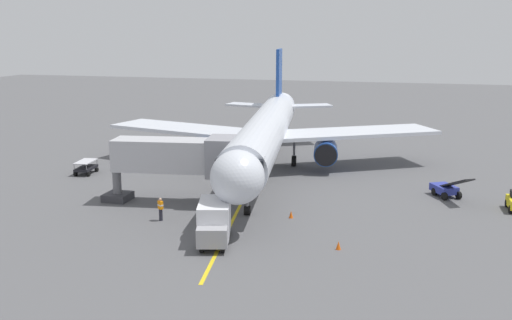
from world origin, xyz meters
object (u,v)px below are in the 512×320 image
Objects in this scene: box_truck_starboard_side at (214,222)px; ground_crew_marshaller at (161,209)px; baggage_cart_rear_apron at (86,167)px; belt_loader_near_nose at (446,189)px; jet_bridge at (184,157)px; safety_cone_nose_left at (338,245)px; safety_cone_nose_right at (291,214)px; airplane at (266,132)px.

ground_crew_marshaller is at bearing -30.86° from box_truck_starboard_side.
baggage_cart_rear_apron is at bearing -38.11° from box_truck_starboard_side.
jet_bridge is at bearing 19.75° from belt_loader_near_nose.
belt_loader_near_nose is at bearing -135.12° from box_truck_starboard_side.
ground_crew_marshaller is 17.08m from baggage_cart_rear_apron.
safety_cone_nose_left is at bearing -174.13° from box_truck_starboard_side.
ground_crew_marshaller is at bearing 139.32° from baggage_cart_rear_apron.
ground_crew_marshaller is at bearing 89.87° from jet_bridge.
safety_cone_nose_left is (-7.98, -0.82, -1.11)m from box_truck_starboard_side.
box_truck_starboard_side is at bearing 44.88° from belt_loader_near_nose.
safety_cone_nose_left is (-13.18, 2.29, -0.61)m from ground_crew_marshaller.
ground_crew_marshaller is (0.01, 4.65, -2.88)m from jet_bridge.
baggage_cart_rear_apron reaches higher than safety_cone_nose_right.
baggage_cart_rear_apron is 29.39m from safety_cone_nose_left.
belt_loader_near_nose is (-16.64, 4.65, -3.29)m from airplane.
safety_cone_nose_left is at bearing 152.82° from baggage_cart_rear_apron.
jet_bridge is (3.66, 11.95, -0.24)m from airplane.
box_truck_starboard_side reaches higher than safety_cone_nose_right.
safety_cone_nose_right is (4.17, -5.37, 0.00)m from safety_cone_nose_left.
box_truck_starboard_side is (-1.53, 19.70, -2.62)m from airplane.
jet_bridge is at bearing -90.13° from ground_crew_marshaller.
airplane is 73.24× the size of safety_cone_nose_left.
jet_bridge reaches higher than ground_crew_marshaller.
safety_cone_nose_right is (-5.35, 13.51, -3.73)m from airplane.
jet_bridge is 9.63m from box_truck_starboard_side.
belt_loader_near_nose is 15.92m from safety_cone_nose_left.
belt_loader_near_nose is 8.33× the size of safety_cone_nose_left.
baggage_cart_rear_apron is 5.01× the size of safety_cone_nose_left.
jet_bridge is 14.83m from baggage_cart_rear_apron.
airplane is 23.56× the size of ground_crew_marshaller.
safety_cone_nose_left is at bearing 170.15° from ground_crew_marshaller.
airplane reaches higher than box_truck_starboard_side.
jet_bridge is 20.95× the size of safety_cone_nose_left.
ground_crew_marshaller reaches higher than safety_cone_nose_left.
belt_loader_near_nose is 1.66× the size of baggage_cart_rear_apron.
safety_cone_nose_right is at bearing 111.58° from airplane.
ground_crew_marshaller is at bearing 30.44° from belt_loader_near_nose.
jet_bridge reaches higher than belt_loader_near_nose.
box_truck_starboard_side is (-5.19, 7.76, -2.38)m from jet_bridge.
safety_cone_nose_left is 6.79m from safety_cone_nose_right.
baggage_cart_rear_apron is (12.95, -11.13, -0.23)m from ground_crew_marshaller.
ground_crew_marshaller is at bearing -9.85° from safety_cone_nose_left.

